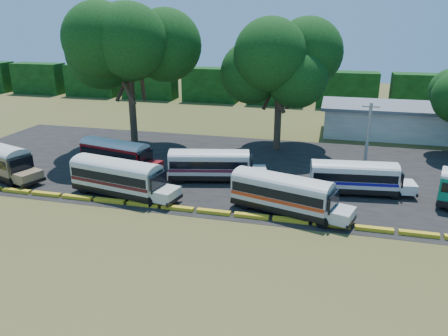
% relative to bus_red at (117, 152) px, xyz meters
% --- Properties ---
extents(ground, '(160.00, 160.00, 0.00)m').
position_rel_bus_red_xyz_m(ground, '(10.94, -9.19, -1.68)').
color(ground, '#3C4918').
rests_on(ground, ground).
extents(asphalt_strip, '(64.00, 24.00, 0.02)m').
position_rel_bus_red_xyz_m(asphalt_strip, '(11.94, 2.81, -1.67)').
color(asphalt_strip, black).
rests_on(asphalt_strip, ground).
extents(curb, '(53.70, 0.45, 0.30)m').
position_rel_bus_red_xyz_m(curb, '(10.94, -8.19, -1.53)').
color(curb, gold).
rests_on(curb, ground).
extents(terminal_building, '(19.00, 9.00, 4.00)m').
position_rel_bus_red_xyz_m(terminal_building, '(28.94, 20.81, 0.35)').
color(terminal_building, silver).
rests_on(terminal_building, ground).
extents(treeline_backdrop, '(130.00, 4.00, 6.00)m').
position_rel_bus_red_xyz_m(treeline_backdrop, '(10.94, 38.81, 1.32)').
color(treeline_backdrop, black).
rests_on(treeline_backdrop, ground).
extents(bus_red, '(9.19, 4.10, 2.94)m').
position_rel_bus_red_xyz_m(bus_red, '(0.00, 0.00, 0.00)').
color(bus_red, black).
rests_on(bus_red, ground).
extents(bus_cream_west, '(10.12, 4.23, 3.24)m').
position_rel_bus_red_xyz_m(bus_cream_west, '(3.58, -6.55, 0.15)').
color(bus_cream_west, black).
rests_on(bus_cream_west, ground).
extents(bus_cream_east, '(9.38, 4.17, 3.00)m').
position_rel_bus_red_xyz_m(bus_cream_east, '(10.25, -1.08, 0.01)').
color(bus_cream_east, black).
rests_on(bus_cream_east, ground).
extents(bus_white_red, '(9.83, 4.95, 3.14)m').
position_rel_bus_red_xyz_m(bus_white_red, '(17.70, -6.67, 0.09)').
color(bus_white_red, black).
rests_on(bus_white_red, ground).
extents(bus_white_blue, '(9.08, 3.21, 2.92)m').
position_rel_bus_red_xyz_m(bus_white_blue, '(23.23, -1.17, -0.03)').
color(bus_white_blue, black).
rests_on(bus_white_blue, ground).
extents(tree_west, '(11.72, 11.72, 16.35)m').
position_rel_bus_red_xyz_m(tree_west, '(-1.53, 7.35, 10.32)').
color(tree_west, '#3B261D').
rests_on(tree_west, ground).
extents(tree_center, '(10.27, 10.27, 14.01)m').
position_rel_bus_red_xyz_m(tree_center, '(14.82, 10.87, 8.51)').
color(tree_center, '#3B261D').
rests_on(tree_center, ground).
extents(utility_pole, '(1.60, 0.30, 7.16)m').
position_rel_bus_red_xyz_m(utility_pole, '(24.26, 3.72, 2.01)').
color(utility_pole, gray).
rests_on(utility_pole, ground).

